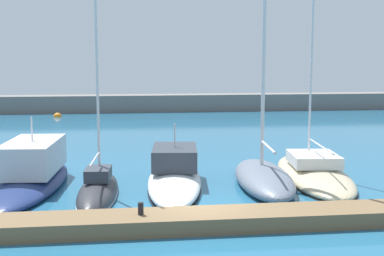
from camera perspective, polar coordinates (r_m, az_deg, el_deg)
ground_plane at (r=19.91m, az=1.12°, el=-9.89°), size 120.00×120.00×0.00m
dock_pier at (r=18.66m, az=1.67°, el=-10.18°), size 20.53×1.79×0.59m
breakwater_seawall at (r=58.96m, az=-4.43°, el=2.79°), size 108.00×2.77×1.89m
motorboat_navy_nearest at (r=25.64m, az=-17.35°, el=-4.62°), size 3.59×9.93×3.53m
sailboat_charcoal_second at (r=23.05m, az=-10.38°, el=-6.79°), size 2.06×6.53×11.11m
motorboat_white_third at (r=24.74m, az=-1.94°, el=-5.28°), size 3.48×9.80×3.16m
sailboat_slate_fourth at (r=24.79m, az=7.94°, el=-5.16°), size 3.17×7.90×16.70m
sailboat_sand_fifth at (r=26.76m, az=13.32°, el=-4.87°), size 4.22×9.89×16.53m
mooring_buoy_orange at (r=54.93m, az=-14.70°, el=1.20°), size 0.86×0.86×0.86m
dock_bollard at (r=18.31m, az=-5.71°, el=-8.89°), size 0.20×0.20×0.44m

